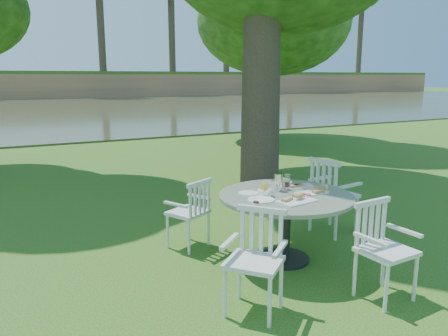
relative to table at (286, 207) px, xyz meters
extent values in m
plane|color=#1C430E|center=(-0.15, 1.00, -0.63)|extent=(140.00, 140.00, 0.00)
cylinder|color=black|center=(0.00, 0.00, -0.61)|extent=(0.56, 0.56, 0.04)
cylinder|color=black|center=(0.00, 0.00, -0.25)|extent=(0.12, 0.12, 0.68)
cylinder|color=slate|center=(0.00, 0.00, 0.12)|extent=(1.46, 1.46, 0.04)
cylinder|color=silver|center=(1.31, 0.26, -0.38)|extent=(0.04, 0.04, 0.49)
cylinder|color=silver|center=(1.26, 0.70, -0.38)|extent=(0.04, 0.04, 0.49)
cylinder|color=silver|center=(0.92, 0.21, -0.38)|extent=(0.04, 0.04, 0.49)
cylinder|color=silver|center=(0.87, 0.64, -0.38)|extent=(0.04, 0.04, 0.49)
cube|color=silver|center=(1.09, 0.45, -0.11)|extent=(0.52, 0.56, 0.04)
cube|color=silver|center=(0.87, 0.42, 0.12)|extent=(0.11, 0.51, 0.50)
cylinder|color=silver|center=(-0.71, 1.10, -0.42)|extent=(0.03, 0.03, 0.42)
cylinder|color=silver|center=(-1.04, 0.93, -0.42)|extent=(0.03, 0.03, 0.42)
cylinder|color=silver|center=(-0.56, 0.80, -0.42)|extent=(0.03, 0.03, 0.42)
cylinder|color=silver|center=(-0.89, 0.64, -0.42)|extent=(0.03, 0.03, 0.42)
cube|color=silver|center=(-0.80, 0.87, -0.19)|extent=(0.55, 0.54, 0.04)
cube|color=silver|center=(-0.72, 0.70, 0.00)|extent=(0.40, 0.22, 0.42)
cylinder|color=silver|center=(-1.14, -0.76, -0.40)|extent=(0.04, 0.04, 0.44)
cylinder|color=silver|center=(-0.88, -1.06, -0.40)|extent=(0.04, 0.04, 0.44)
cylinder|color=silver|center=(-0.87, -0.52, -0.40)|extent=(0.04, 0.04, 0.44)
cylinder|color=silver|center=(-0.61, -0.82, -0.40)|extent=(0.04, 0.04, 0.44)
cube|color=silver|center=(-0.88, -0.79, -0.16)|extent=(0.61, 0.62, 0.04)
cube|color=silver|center=(-0.73, -0.66, 0.04)|extent=(0.33, 0.37, 0.45)
cylinder|color=silver|center=(0.14, -1.33, -0.40)|extent=(0.04, 0.04, 0.44)
cylinder|color=silver|center=(0.53, -1.30, -0.40)|extent=(0.04, 0.04, 0.44)
cylinder|color=silver|center=(0.12, -0.97, -0.40)|extent=(0.04, 0.04, 0.44)
cylinder|color=silver|center=(0.51, -0.94, -0.40)|extent=(0.04, 0.04, 0.44)
cube|color=silver|center=(0.33, -1.13, -0.16)|extent=(0.48, 0.44, 0.04)
cube|color=silver|center=(0.31, -0.94, 0.04)|extent=(0.46, 0.07, 0.45)
cube|color=white|center=(-0.06, -0.28, 0.14)|extent=(0.42, 0.29, 0.01)
cube|color=white|center=(0.29, -0.08, 0.14)|extent=(0.37, 0.24, 0.01)
cube|color=white|center=(0.32, 0.20, 0.14)|extent=(0.40, 0.28, 0.02)
cylinder|color=white|center=(-0.36, -0.07, 0.14)|extent=(0.28, 0.28, 0.01)
cylinder|color=white|center=(-0.35, 0.22, 0.14)|extent=(0.22, 0.22, 0.01)
cylinder|color=white|center=(-0.22, 0.08, 0.17)|extent=(0.16, 0.16, 0.06)
cylinder|color=white|center=(0.16, 0.29, 0.17)|extent=(0.20, 0.20, 0.07)
cylinder|color=silver|center=(0.01, 0.18, 0.24)|extent=(0.10, 0.10, 0.20)
cylinder|color=white|center=(0.13, 0.16, 0.23)|extent=(0.07, 0.07, 0.18)
cylinder|color=white|center=(-0.09, 0.16, 0.19)|extent=(0.06, 0.06, 0.11)
cylinder|color=white|center=(-0.19, -0.02, 0.19)|extent=(0.07, 0.07, 0.12)
cylinder|color=white|center=(0.13, -0.22, 0.15)|extent=(0.07, 0.07, 0.03)
cylinder|color=white|center=(0.43, -0.15, 0.15)|extent=(0.06, 0.06, 0.03)
cylinder|color=white|center=(0.53, 0.00, 0.15)|extent=(0.07, 0.07, 0.03)
cylinder|color=white|center=(-0.51, -0.21, 0.15)|extent=(0.07, 0.07, 0.03)
ellipsoid|color=#1C3E13|center=(4.72, 8.50, 3.09)|extent=(3.97, 3.97, 2.78)
cube|color=#333821|center=(-0.15, 24.00, -0.63)|extent=(100.00, 28.00, 0.12)
cube|color=#926444|center=(-0.15, 39.50, 0.47)|extent=(100.00, 3.00, 2.20)
cube|color=#1C430E|center=(-0.15, 47.00, 1.72)|extent=(100.00, 18.00, 0.30)
cylinder|color=black|center=(4.85, 41.50, 8.07)|extent=(0.70, 0.70, 13.00)
cylinder|color=black|center=(13.85, 41.50, 8.07)|extent=(0.70, 0.70, 13.00)
cylinder|color=black|center=(22.85, 41.50, 8.07)|extent=(0.70, 0.70, 13.00)
cylinder|color=black|center=(31.85, 41.50, 8.07)|extent=(0.70, 0.70, 13.00)
cylinder|color=black|center=(40.85, 41.50, 8.07)|extent=(0.70, 0.70, 13.00)
camera|label=1|loc=(-2.70, -3.78, 1.40)|focal=35.00mm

